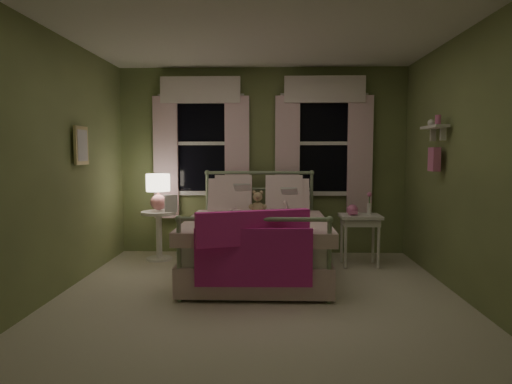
{
  "coord_description": "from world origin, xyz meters",
  "views": [
    {
      "loc": [
        0.13,
        -4.33,
        1.43
      ],
      "look_at": [
        -0.04,
        0.55,
        1.0
      ],
      "focal_mm": 32.0,
      "sensor_mm": 36.0,
      "label": 1
    }
  ],
  "objects_px": {
    "teddy_bear": "(258,205)",
    "table_lamp": "(158,188)",
    "bed": "(257,242)",
    "nightstand_right": "(360,223)",
    "nightstand_left": "(159,229)",
    "child_right": "(281,194)",
    "child_left": "(236,192)"
  },
  "relations": [
    {
      "from": "teddy_bear",
      "to": "table_lamp",
      "type": "relative_size",
      "value": 0.62
    },
    {
      "from": "bed",
      "to": "nightstand_right",
      "type": "distance_m",
      "value": 1.36
    },
    {
      "from": "teddy_bear",
      "to": "table_lamp",
      "type": "height_order",
      "value": "table_lamp"
    },
    {
      "from": "nightstand_left",
      "to": "table_lamp",
      "type": "relative_size",
      "value": 1.36
    },
    {
      "from": "bed",
      "to": "child_right",
      "type": "distance_m",
      "value": 0.73
    },
    {
      "from": "bed",
      "to": "nightstand_left",
      "type": "bearing_deg",
      "value": 152.53
    },
    {
      "from": "table_lamp",
      "to": "bed",
      "type": "bearing_deg",
      "value": -27.47
    },
    {
      "from": "bed",
      "to": "child_left",
      "type": "distance_m",
      "value": 0.75
    },
    {
      "from": "table_lamp",
      "to": "child_right",
      "type": "bearing_deg",
      "value": -9.43
    },
    {
      "from": "nightstand_left",
      "to": "table_lamp",
      "type": "bearing_deg",
      "value": 0.0
    },
    {
      "from": "nightstand_left",
      "to": "nightstand_right",
      "type": "relative_size",
      "value": 1.02
    },
    {
      "from": "teddy_bear",
      "to": "nightstand_left",
      "type": "bearing_deg",
      "value": 162.2
    },
    {
      "from": "teddy_bear",
      "to": "bed",
      "type": "bearing_deg",
      "value": -90.0
    },
    {
      "from": "table_lamp",
      "to": "nightstand_left",
      "type": "bearing_deg",
      "value": 0.0
    },
    {
      "from": "nightstand_right",
      "to": "teddy_bear",
      "type": "bearing_deg",
      "value": -172.29
    },
    {
      "from": "teddy_bear",
      "to": "child_left",
      "type": "bearing_deg",
      "value": 150.5
    },
    {
      "from": "child_left",
      "to": "nightstand_right",
      "type": "bearing_deg",
      "value": 172.38
    },
    {
      "from": "child_right",
      "to": "table_lamp",
      "type": "relative_size",
      "value": 1.44
    },
    {
      "from": "child_right",
      "to": "nightstand_left",
      "type": "xyz_separation_m",
      "value": [
        -1.6,
        0.27,
        -0.49
      ]
    },
    {
      "from": "bed",
      "to": "child_right",
      "type": "bearing_deg",
      "value": 56.4
    },
    {
      "from": "child_left",
      "to": "nightstand_left",
      "type": "relative_size",
      "value": 1.13
    },
    {
      "from": "bed",
      "to": "teddy_bear",
      "type": "distance_m",
      "value": 0.49
    },
    {
      "from": "bed",
      "to": "child_left",
      "type": "bearing_deg",
      "value": 123.6
    },
    {
      "from": "table_lamp",
      "to": "nightstand_right",
      "type": "distance_m",
      "value": 2.64
    },
    {
      "from": "bed",
      "to": "teddy_bear",
      "type": "height_order",
      "value": "bed"
    },
    {
      "from": "bed",
      "to": "child_right",
      "type": "height_order",
      "value": "child_right"
    },
    {
      "from": "teddy_bear",
      "to": "table_lamp",
      "type": "distance_m",
      "value": 1.4
    },
    {
      "from": "bed",
      "to": "table_lamp",
      "type": "xyz_separation_m",
      "value": [
        -1.32,
        0.69,
        0.57
      ]
    },
    {
      "from": "child_right",
      "to": "table_lamp",
      "type": "distance_m",
      "value": 1.62
    },
    {
      "from": "table_lamp",
      "to": "nightstand_right",
      "type": "bearing_deg",
      "value": -5.55
    },
    {
      "from": "child_left",
      "to": "nightstand_right",
      "type": "height_order",
      "value": "child_left"
    },
    {
      "from": "child_left",
      "to": "child_right",
      "type": "height_order",
      "value": "child_left"
    }
  ]
}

